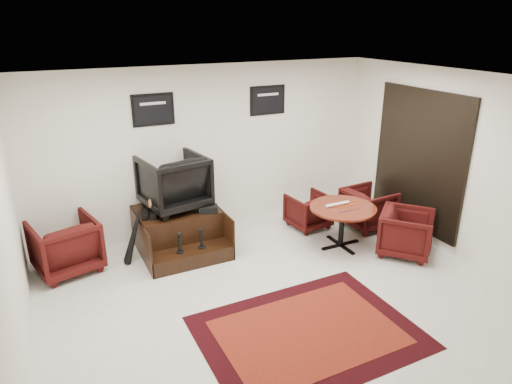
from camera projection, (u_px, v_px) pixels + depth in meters
ground at (279, 295)px, 6.11m from camera, size 6.00×6.00×0.00m
room_shell at (305, 161)px, 5.74m from camera, size 6.02×5.02×2.81m
area_rug at (308, 332)px, 5.37m from camera, size 2.49×1.87×0.01m
shine_podium at (179, 231)px, 7.25m from camera, size 1.28×1.31×0.66m
shine_chair at (173, 179)px, 7.08m from camera, size 1.05×1.00×0.95m
shoes_pair at (149, 214)px, 6.88m from camera, size 0.27×0.30×0.09m
polish_kit at (208, 209)px, 7.07m from camera, size 0.33×0.28×0.10m
umbrella_black at (133, 239)px, 6.78m from camera, size 0.30×0.11×0.80m
umbrella_hooked at (134, 233)px, 6.83m from camera, size 0.34×0.13×0.92m
armchair_side at (65, 243)px, 6.57m from camera, size 1.01×0.97×0.87m
meeting_table at (343, 212)px, 7.23m from camera, size 1.05×1.05×0.69m
table_chair_back at (308, 209)px, 8.01m from camera, size 0.71×0.67×0.67m
table_chair_window at (368, 206)px, 8.00m from camera, size 0.75×0.79×0.78m
table_chair_corner at (406, 231)px, 7.06m from camera, size 1.04×1.04×0.78m
paper_roll at (338, 204)px, 7.24m from camera, size 0.42×0.05×0.05m
table_clutter at (348, 206)px, 7.23m from camera, size 0.57×0.32×0.01m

